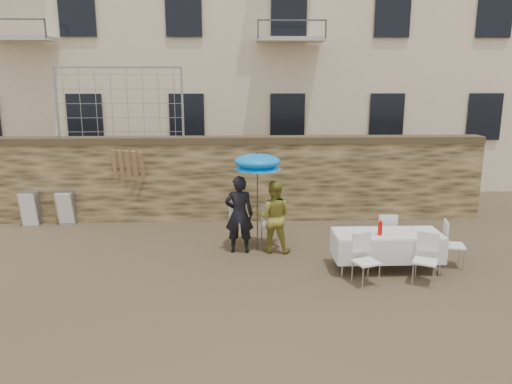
{
  "coord_description": "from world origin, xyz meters",
  "views": [
    {
      "loc": [
        0.05,
        -8.05,
        3.8
      ],
      "look_at": [
        0.4,
        2.2,
        1.4
      ],
      "focal_mm": 35.0,
      "sensor_mm": 36.0,
      "label": 1
    }
  ],
  "objects_px": {
    "table_chair_front_right": "(425,260)",
    "couple_chair_right": "(270,223)",
    "table_chair_back": "(385,234)",
    "table_chair_side": "(454,244)",
    "soda_bottle": "(380,229)",
    "man_suit": "(239,214)",
    "table_chair_front_left": "(366,261)",
    "woman_dress": "(274,217)",
    "umbrella": "(257,164)",
    "banquet_table": "(387,235)",
    "couple_chair_left": "(239,224)",
    "chair_stack_right": "(68,206)",
    "chair_stack_left": "(33,207)"
  },
  "relations": [
    {
      "from": "table_chair_front_right",
      "to": "couple_chair_right",
      "type": "bearing_deg",
      "value": 166.36
    },
    {
      "from": "couple_chair_left",
      "to": "umbrella",
      "type": "bearing_deg",
      "value": 141.61
    },
    {
      "from": "couple_chair_right",
      "to": "banquet_table",
      "type": "bearing_deg",
      "value": 148.61
    },
    {
      "from": "man_suit",
      "to": "banquet_table",
      "type": "height_order",
      "value": "man_suit"
    },
    {
      "from": "man_suit",
      "to": "table_chair_side",
      "type": "distance_m",
      "value": 4.47
    },
    {
      "from": "woman_dress",
      "to": "couple_chair_left",
      "type": "bearing_deg",
      "value": -26.94
    },
    {
      "from": "man_suit",
      "to": "chair_stack_left",
      "type": "xyz_separation_m",
      "value": [
        -5.39,
        2.35,
        -0.4
      ]
    },
    {
      "from": "umbrella",
      "to": "woman_dress",
      "type": "bearing_deg",
      "value": -15.95
    },
    {
      "from": "chair_stack_left",
      "to": "woman_dress",
      "type": "bearing_deg",
      "value": -20.92
    },
    {
      "from": "couple_chair_right",
      "to": "table_chair_front_left",
      "type": "distance_m",
      "value": 2.93
    },
    {
      "from": "woman_dress",
      "to": "chair_stack_right",
      "type": "relative_size",
      "value": 1.74
    },
    {
      "from": "man_suit",
      "to": "table_chair_front_left",
      "type": "bearing_deg",
      "value": 143.54
    },
    {
      "from": "man_suit",
      "to": "chair_stack_left",
      "type": "bearing_deg",
      "value": -21.12
    },
    {
      "from": "banquet_table",
      "to": "table_chair_side",
      "type": "relative_size",
      "value": 2.19
    },
    {
      "from": "man_suit",
      "to": "umbrella",
      "type": "distance_m",
      "value": 1.16
    },
    {
      "from": "couple_chair_left",
      "to": "table_chair_front_left",
      "type": "height_order",
      "value": "same"
    },
    {
      "from": "table_chair_front_left",
      "to": "table_chair_back",
      "type": "distance_m",
      "value": 1.74
    },
    {
      "from": "couple_chair_right",
      "to": "umbrella",
      "type": "bearing_deg",
      "value": 61.88
    },
    {
      "from": "man_suit",
      "to": "soda_bottle",
      "type": "height_order",
      "value": "man_suit"
    },
    {
      "from": "table_chair_side",
      "to": "chair_stack_left",
      "type": "xyz_separation_m",
      "value": [
        -9.73,
        3.38,
        -0.02
      ]
    },
    {
      "from": "table_chair_back",
      "to": "chair_stack_left",
      "type": "xyz_separation_m",
      "value": [
        -8.53,
        2.68,
        -0.02
      ]
    },
    {
      "from": "table_chair_back",
      "to": "chair_stack_left",
      "type": "height_order",
      "value": "table_chair_back"
    },
    {
      "from": "umbrella",
      "to": "chair_stack_right",
      "type": "distance_m",
      "value": 5.59
    },
    {
      "from": "couple_chair_left",
      "to": "woman_dress",
      "type": "bearing_deg",
      "value": 153.72
    },
    {
      "from": "banquet_table",
      "to": "table_chair_front_left",
      "type": "height_order",
      "value": "table_chair_front_left"
    },
    {
      "from": "couple_chair_left",
      "to": "table_chair_front_right",
      "type": "xyz_separation_m",
      "value": [
        3.43,
        -2.43,
        0.0
      ]
    },
    {
      "from": "table_chair_back",
      "to": "table_chair_side",
      "type": "relative_size",
      "value": 1.0
    },
    {
      "from": "table_chair_side",
      "to": "soda_bottle",
      "type": "bearing_deg",
      "value": 110.37
    },
    {
      "from": "table_chair_front_right",
      "to": "woman_dress",
      "type": "bearing_deg",
      "value": 172.98
    },
    {
      "from": "table_chair_front_left",
      "to": "table_chair_back",
      "type": "xyz_separation_m",
      "value": [
        0.8,
        1.55,
        0.0
      ]
    },
    {
      "from": "soda_bottle",
      "to": "couple_chair_left",
      "type": "bearing_deg",
      "value": 146.19
    },
    {
      "from": "table_chair_front_left",
      "to": "table_chair_side",
      "type": "xyz_separation_m",
      "value": [
        2.0,
        0.85,
        0.0
      ]
    },
    {
      "from": "banquet_table",
      "to": "table_chair_back",
      "type": "distance_m",
      "value": 0.86
    },
    {
      "from": "table_chair_back",
      "to": "chair_stack_right",
      "type": "distance_m",
      "value": 8.09
    },
    {
      "from": "couple_chair_right",
      "to": "soda_bottle",
      "type": "bearing_deg",
      "value": 143.58
    },
    {
      "from": "soda_bottle",
      "to": "table_chair_front_left",
      "type": "xyz_separation_m",
      "value": [
        -0.4,
        -0.6,
        -0.43
      ]
    },
    {
      "from": "couple_chair_right",
      "to": "woman_dress",
      "type": "bearing_deg",
      "value": 100.77
    },
    {
      "from": "table_chair_front_right",
      "to": "table_chair_side",
      "type": "distance_m",
      "value": 1.24
    },
    {
      "from": "woman_dress",
      "to": "couple_chair_right",
      "type": "height_order",
      "value": "woman_dress"
    },
    {
      "from": "couple_chair_right",
      "to": "soda_bottle",
      "type": "height_order",
      "value": "soda_bottle"
    },
    {
      "from": "table_chair_side",
      "to": "chair_stack_right",
      "type": "height_order",
      "value": "table_chair_side"
    },
    {
      "from": "woman_dress",
      "to": "umbrella",
      "type": "height_order",
      "value": "umbrella"
    },
    {
      "from": "woman_dress",
      "to": "chair_stack_right",
      "type": "height_order",
      "value": "woman_dress"
    },
    {
      "from": "umbrella",
      "to": "table_chair_back",
      "type": "distance_m",
      "value": 3.13
    },
    {
      "from": "man_suit",
      "to": "couple_chair_left",
      "type": "xyz_separation_m",
      "value": [
        0.0,
        0.55,
        -0.38
      ]
    },
    {
      "from": "umbrella",
      "to": "table_chair_front_right",
      "type": "distance_m",
      "value": 3.91
    },
    {
      "from": "table_chair_back",
      "to": "banquet_table",
      "type": "bearing_deg",
      "value": 77.93
    },
    {
      "from": "couple_chair_right",
      "to": "table_chair_side",
      "type": "height_order",
      "value": "same"
    },
    {
      "from": "chair_stack_left",
      "to": "chair_stack_right",
      "type": "distance_m",
      "value": 0.9
    },
    {
      "from": "umbrella",
      "to": "chair_stack_left",
      "type": "distance_m",
      "value": 6.39
    }
  ]
}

